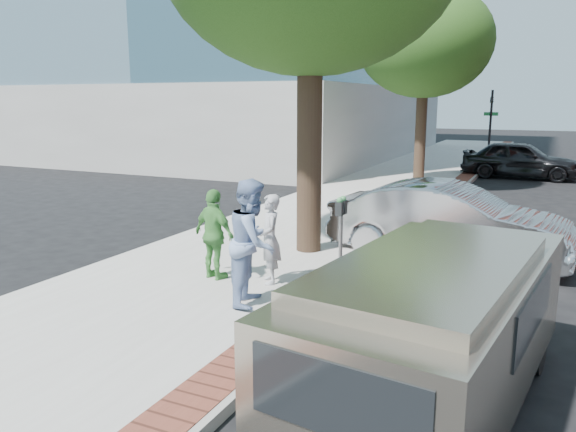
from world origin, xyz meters
The scene contains 14 objects.
ground centered at (0.00, 0.00, 0.00)m, with size 120.00×120.00×0.00m, color black.
sidewalk centered at (-1.50, 8.00, 0.07)m, with size 5.00×60.00×0.15m, color #9E9991.
brick_strip centered at (0.70, 8.00, 0.15)m, with size 0.60×60.00×0.01m, color brown.
curb centered at (1.05, 8.00, 0.07)m, with size 0.10×60.00×0.15m, color gray.
office_base centered at (-13.00, 22.00, 2.00)m, with size 18.20×22.20×4.00m, color gray.
signal_near centered at (0.90, 22.00, 2.25)m, with size 0.70×0.15×3.80m.
tree_far centered at (-0.50, 12.00, 5.30)m, with size 4.80×4.80×7.14m.
parking_meter centered at (0.66, 0.42, 1.21)m, with size 0.12×0.32×1.47m.
person_gray centered at (-0.34, -0.40, 0.93)m, with size 0.57×0.37×1.56m, color #A0A0A5.
person_officer centered at (-0.13, -1.40, 1.14)m, with size 0.96×0.75×1.97m, color #7E98C4.
person_green centered at (-1.34, -0.62, 0.96)m, with size 0.95×0.39×1.62m, color #4E9A46.
sedan_silver centered at (2.11, 2.96, 0.80)m, with size 1.70×4.87×1.61m, color #A7A8AE.
bg_car centered at (2.69, 17.11, 0.80)m, with size 1.90×4.72×1.61m, color black.
van centered at (3.02, -2.92, 0.95)m, with size 2.37×4.89×1.74m.
Camera 1 is at (3.96, -8.77, 3.28)m, focal length 35.00 mm.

